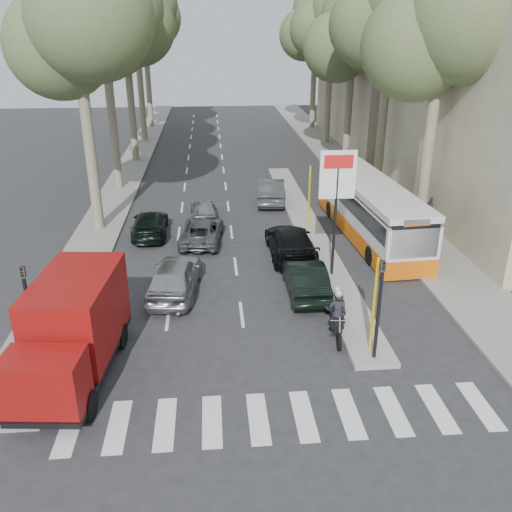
{
  "coord_description": "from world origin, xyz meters",
  "views": [
    {
      "loc": [
        -1.91,
        -16.17,
        10.21
      ],
      "look_at": [
        -0.18,
        3.89,
        1.6
      ],
      "focal_mm": 38.0,
      "sensor_mm": 36.0,
      "label": 1
    }
  ],
  "objects_px": {
    "red_truck": "(73,328)",
    "city_bus": "(370,208)",
    "dark_hatchback": "(305,277)",
    "motorcycle": "(337,313)",
    "silver_hatchback": "(175,276)"
  },
  "relations": [
    {
      "from": "dark_hatchback",
      "to": "motorcycle",
      "type": "bearing_deg",
      "value": 99.89
    },
    {
      "from": "silver_hatchback",
      "to": "red_truck",
      "type": "relative_size",
      "value": 0.76
    },
    {
      "from": "dark_hatchback",
      "to": "city_bus",
      "type": "distance_m",
      "value": 7.64
    },
    {
      "from": "silver_hatchback",
      "to": "motorcycle",
      "type": "distance_m",
      "value": 6.95
    },
    {
      "from": "silver_hatchback",
      "to": "red_truck",
      "type": "distance_m",
      "value": 6.08
    },
    {
      "from": "dark_hatchback",
      "to": "red_truck",
      "type": "height_order",
      "value": "red_truck"
    },
    {
      "from": "silver_hatchback",
      "to": "dark_hatchback",
      "type": "height_order",
      "value": "silver_hatchback"
    },
    {
      "from": "red_truck",
      "to": "motorcycle",
      "type": "bearing_deg",
      "value": 16.32
    },
    {
      "from": "red_truck",
      "to": "city_bus",
      "type": "height_order",
      "value": "red_truck"
    },
    {
      "from": "silver_hatchback",
      "to": "red_truck",
      "type": "bearing_deg",
      "value": 69.13
    },
    {
      "from": "red_truck",
      "to": "motorcycle",
      "type": "xyz_separation_m",
      "value": [
        8.65,
        1.61,
        -0.78
      ]
    },
    {
      "from": "silver_hatchback",
      "to": "red_truck",
      "type": "height_order",
      "value": "red_truck"
    },
    {
      "from": "dark_hatchback",
      "to": "motorcycle",
      "type": "relative_size",
      "value": 1.92
    },
    {
      "from": "motorcycle",
      "to": "city_bus",
      "type": "bearing_deg",
      "value": 74.44
    },
    {
      "from": "dark_hatchback",
      "to": "red_truck",
      "type": "bearing_deg",
      "value": 31.62
    }
  ]
}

